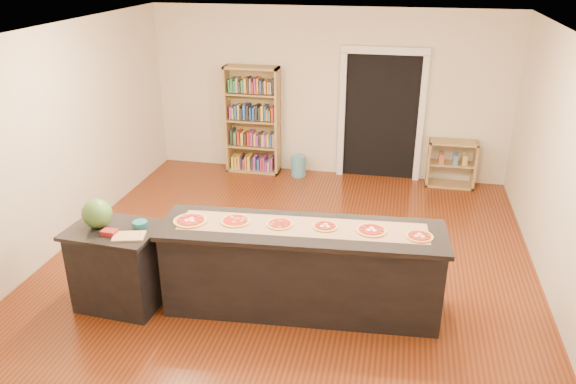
% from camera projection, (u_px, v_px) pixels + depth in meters
% --- Properties ---
extents(room, '(6.00, 7.00, 2.80)m').
position_uv_depth(room, '(284.00, 166.00, 6.24)').
color(room, beige).
rests_on(room, ground).
extents(doorway, '(1.40, 0.09, 2.21)m').
position_uv_depth(doorway, '(382.00, 109.00, 9.26)').
color(doorway, black).
rests_on(doorway, room).
extents(kitchen_island, '(2.96, 0.80, 0.98)m').
position_uv_depth(kitchen_island, '(301.00, 269.00, 5.97)').
color(kitchen_island, black).
rests_on(kitchen_island, ground).
extents(side_counter, '(0.94, 0.69, 0.93)m').
position_uv_depth(side_counter, '(118.00, 267.00, 6.04)').
color(side_counter, black).
rests_on(side_counter, ground).
extents(bookshelf, '(0.92, 0.33, 1.84)m').
position_uv_depth(bookshelf, '(253.00, 120.00, 9.62)').
color(bookshelf, '#A68850').
rests_on(bookshelf, ground).
extents(low_shelf, '(0.78, 0.33, 0.78)m').
position_uv_depth(low_shelf, '(451.00, 164.00, 9.20)').
color(low_shelf, '#A68850').
rests_on(low_shelf, ground).
extents(waste_bin, '(0.25, 0.25, 0.37)m').
position_uv_depth(waste_bin, '(298.00, 166.00, 9.69)').
color(waste_bin, teal).
rests_on(waste_bin, ground).
extents(kraft_paper, '(2.60, 0.65, 0.00)m').
position_uv_depth(kraft_paper, '(302.00, 227.00, 5.80)').
color(kraft_paper, '#9A6F4F').
rests_on(kraft_paper, kitchen_island).
extents(watermelon, '(0.31, 0.31, 0.31)m').
position_uv_depth(watermelon, '(97.00, 213.00, 5.83)').
color(watermelon, '#144214').
rests_on(watermelon, side_counter).
extents(cutting_board, '(0.36, 0.28, 0.02)m').
position_uv_depth(cutting_board, '(129.00, 236.00, 5.68)').
color(cutting_board, tan).
rests_on(cutting_board, side_counter).
extents(package_red, '(0.15, 0.11, 0.05)m').
position_uv_depth(package_red, '(109.00, 232.00, 5.72)').
color(package_red, maroon).
rests_on(package_red, side_counter).
extents(package_teal, '(0.15, 0.15, 0.06)m').
position_uv_depth(package_teal, '(140.00, 224.00, 5.89)').
color(package_teal, '#195966').
rests_on(package_teal, side_counter).
extents(pizza_a, '(0.35, 0.35, 0.02)m').
position_uv_depth(pizza_a, '(190.00, 221.00, 5.90)').
color(pizza_a, '#DCAE54').
rests_on(pizza_a, kitchen_island).
extents(pizza_b, '(0.34, 0.34, 0.02)m').
position_uv_depth(pizza_b, '(235.00, 221.00, 5.90)').
color(pizza_b, '#DCAE54').
rests_on(pizza_b, kitchen_island).
extents(pizza_c, '(0.29, 0.29, 0.02)m').
position_uv_depth(pizza_c, '(280.00, 224.00, 5.83)').
color(pizza_c, '#DCAE54').
rests_on(pizza_c, kitchen_island).
extents(pizza_d, '(0.28, 0.28, 0.02)m').
position_uv_depth(pizza_d, '(325.00, 226.00, 5.78)').
color(pizza_d, '#DCAE54').
rests_on(pizza_d, kitchen_island).
extents(pizza_e, '(0.32, 0.32, 0.02)m').
position_uv_depth(pizza_e, '(371.00, 230.00, 5.70)').
color(pizza_e, '#DCAE54').
rests_on(pizza_e, kitchen_island).
extents(pizza_f, '(0.29, 0.29, 0.02)m').
position_uv_depth(pizza_f, '(419.00, 236.00, 5.58)').
color(pizza_f, '#DCAE54').
rests_on(pizza_f, kitchen_island).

